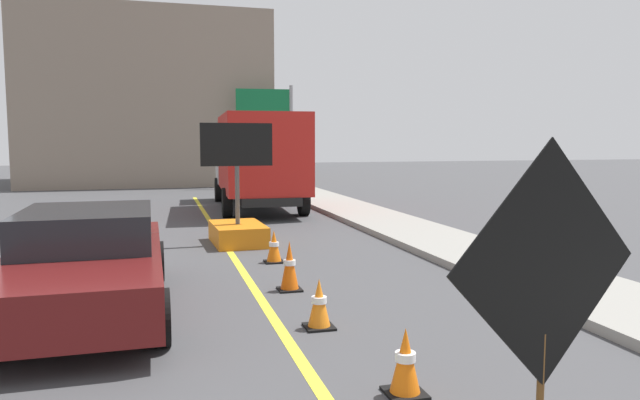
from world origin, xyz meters
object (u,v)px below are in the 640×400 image
object	(u,v)px
highway_guide_sign	(276,118)
traffic_cone_mid_lane	(319,304)
arrow_board_trailer	(238,222)
box_truck	(257,158)
pickup_car	(87,261)
roadwork_sign	(546,271)
traffic_cone_curbside	(274,247)
traffic_cone_far_lane	(290,266)
traffic_cone_near_sign	(405,362)

from	to	relation	value
highway_guide_sign	traffic_cone_mid_lane	bearing A→B (deg)	-99.72
arrow_board_trailer	box_truck	xyz separation A→B (m)	(1.55, 6.67, 1.25)
pickup_car	highway_guide_sign	xyz separation A→B (m)	(6.54, 20.18, 2.72)
roadwork_sign	arrow_board_trailer	world-z (taller)	arrow_board_trailer
pickup_car	traffic_cone_curbside	world-z (taller)	pickup_car
pickup_car	traffic_cone_curbside	bearing A→B (deg)	39.82
highway_guide_sign	traffic_cone_far_lane	world-z (taller)	highway_guide_sign
pickup_car	highway_guide_sign	size ratio (longest dim) A/B	0.98
roadwork_sign	highway_guide_sign	xyz separation A→B (m)	(3.18, 25.31, 1.95)
traffic_cone_curbside	traffic_cone_mid_lane	bearing A→B (deg)	-93.00
traffic_cone_mid_lane	pickup_car	bearing A→B (deg)	151.99
pickup_car	traffic_cone_near_sign	bearing A→B (deg)	-49.26
box_truck	pickup_car	xyz separation A→B (m)	(-4.20, -11.44, -1.03)
box_truck	traffic_cone_mid_lane	distance (m)	13.10
roadwork_sign	highway_guide_sign	bearing A→B (deg)	82.85
pickup_car	traffic_cone_near_sign	distance (m)	4.73
highway_guide_sign	arrow_board_trailer	bearing A→B (deg)	-104.19
traffic_cone_mid_lane	roadwork_sign	bearing A→B (deg)	-81.57
arrow_board_trailer	traffic_cone_near_sign	xyz separation A→B (m)	(0.43, -8.35, -0.17)
traffic_cone_mid_lane	arrow_board_trailer	bearing A→B (deg)	91.65
roadwork_sign	traffic_cone_far_lane	bearing A→B (deg)	95.09
roadwork_sign	traffic_cone_mid_lane	size ratio (longest dim) A/B	3.75
pickup_car	traffic_cone_far_lane	world-z (taller)	pickup_car
traffic_cone_near_sign	traffic_cone_mid_lane	world-z (taller)	traffic_cone_near_sign
box_truck	highway_guide_sign	world-z (taller)	highway_guide_sign
traffic_cone_near_sign	traffic_cone_far_lane	distance (m)	3.97
pickup_car	highway_guide_sign	bearing A→B (deg)	72.04
arrow_board_trailer	traffic_cone_curbside	bearing A→B (deg)	-80.08
arrow_board_trailer	box_truck	world-z (taller)	box_truck
box_truck	traffic_cone_near_sign	xyz separation A→B (m)	(-1.12, -15.01, -1.42)
traffic_cone_curbside	traffic_cone_far_lane	bearing A→B (deg)	-94.46
highway_guide_sign	traffic_cone_mid_lane	xyz separation A→B (m)	(-3.71, -21.68, -3.12)
box_truck	traffic_cone_curbside	world-z (taller)	box_truck
highway_guide_sign	box_truck	bearing A→B (deg)	-104.99
traffic_cone_near_sign	arrow_board_trailer	bearing A→B (deg)	92.95
traffic_cone_mid_lane	traffic_cone_curbside	distance (m)	4.04
roadwork_sign	traffic_cone_near_sign	distance (m)	1.96
roadwork_sign	pickup_car	xyz separation A→B (m)	(-3.36, 5.13, -0.77)
roadwork_sign	box_truck	xyz separation A→B (m)	(0.84, 16.57, 0.26)
roadwork_sign	pickup_car	world-z (taller)	roadwork_sign
traffic_cone_far_lane	highway_guide_sign	bearing A→B (deg)	79.50
box_truck	traffic_cone_near_sign	bearing A→B (deg)	-94.28
highway_guide_sign	traffic_cone_mid_lane	world-z (taller)	highway_guide_sign
pickup_car	traffic_cone_curbside	xyz separation A→B (m)	(3.04, 2.53, -0.39)
box_truck	pickup_car	distance (m)	12.23
arrow_board_trailer	traffic_cone_far_lane	distance (m)	4.39
highway_guide_sign	traffic_cone_curbside	distance (m)	18.26
highway_guide_sign	traffic_cone_mid_lane	size ratio (longest dim) A/B	8.04
pickup_car	traffic_cone_mid_lane	bearing A→B (deg)	-28.01
traffic_cone_near_sign	roadwork_sign	bearing A→B (deg)	-79.49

